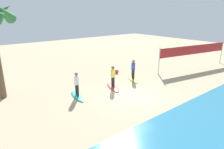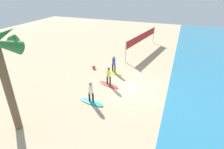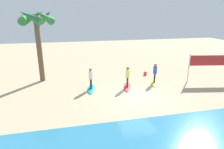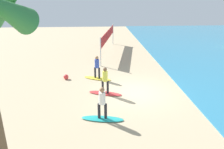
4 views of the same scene
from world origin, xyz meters
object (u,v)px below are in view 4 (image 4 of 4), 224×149
Objects in this scene: surfboard_red at (105,93)px; beach_ball at (66,77)px; surfer_teal at (102,101)px; volleyball_net at (108,36)px; surfboard_yellow at (97,78)px; surfer_yellow at (97,65)px; surfer_red at (105,78)px; surfboard_teal at (102,119)px.

beach_ball is at bearing 154.02° from surfboard_red.
surfboard_red is at bearing 175.33° from surfer_teal.
volleyball_net reaches higher than surfboard_red.
surfer_yellow reaches higher than surfboard_yellow.
beach_ball is (-0.09, -2.27, 0.14)m from surfboard_yellow.
surfer_yellow is 0.18× the size of volleyball_net.
surfer_yellow is at bearing -177.37° from surfer_teal.
beach_ball is (-2.68, -2.76, -0.86)m from surfer_red.
surfer_teal is at bearing -4.67° from surfer_red.
beach_ball is (-5.61, -2.52, 0.14)m from surfboard_teal.
surfer_red is at bearing -3.58° from volleyball_net.
volleyball_net is (-10.03, 0.63, 0.75)m from surfer_red.
surfer_teal is 13.01m from volleyball_net.
surfer_teal reaches higher than surfboard_yellow.
surfer_yellow is 2.64m from surfer_red.
surfboard_yellow is 1.28× the size of surfer_yellow.
surfer_red is 4.52× the size of beach_ball.
surfer_yellow is at bearing 87.76° from beach_ball.
volleyball_net is (-7.44, 1.12, 1.74)m from surfboard_yellow.
surfer_yellow is 5.62m from surfboard_teal.
surfer_red is (0.00, 0.00, 0.99)m from surfboard_red.
surfboard_red is 1.00× the size of surfboard_teal.
surfboard_teal is 13.11m from volleyball_net.
surfboard_yellow and surfboard_red have the same top height.
surfboard_yellow is 1.00× the size of surfboard_teal.
surfer_yellow is at bearing 102.77° from surfboard_teal.
beach_ball is (-2.68, -2.76, 0.14)m from surfboard_red.
volleyball_net is (-12.96, 0.87, 0.75)m from surfer_teal.
surfboard_yellow is 5.53m from surfboard_teal.
surfboard_yellow is 5.79× the size of beach_ball.
surfboard_yellow is 0.23× the size of volleyball_net.
surfboard_yellow is at bearing -8.58° from volleyball_net.
surfboard_red is 5.79× the size of beach_ball.
surfboard_red is 2.94m from surfboard_teal.
surfer_red is 1.00× the size of surfer_teal.
surfer_red is at bearing 0.00° from surfboard_red.
volleyball_net reaches higher than surfer_red.
surfboard_yellow is at bearing -177.37° from surfer_teal.
surfboard_red is at bearing 45.85° from beach_ball.
surfboard_red is at bearing 0.00° from surfer_red.
beach_ball is at bearing -92.24° from surfer_yellow.
surfer_teal reaches higher than surfboard_red.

